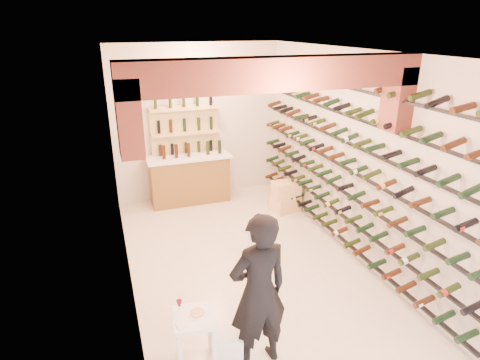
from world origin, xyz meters
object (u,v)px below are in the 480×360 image
Objects in this scene: back_counter at (190,178)px; person at (259,292)px; wine_rack at (339,160)px; white_stool at (230,346)px; tasting_table at (194,325)px; crate_lower at (285,203)px; chrome_barstool at (250,242)px.

back_counter is 4.55m from person.
wine_rack is 3.26m from white_stool.
wine_rack reaches higher than tasting_table.
white_stool is at bearing -123.93° from crate_lower.
back_counter is 4.40× the size of white_stool.
crate_lower is (1.34, 1.56, -0.22)m from chrome_barstool.
back_counter reaches higher than white_stool.
white_stool is 4.02m from crate_lower.
tasting_table is 0.43× the size of person.
white_stool is at bearing -24.68° from person.
white_stool is 0.58× the size of chrome_barstool.
tasting_table is (-0.91, -4.36, -0.00)m from back_counter.
tasting_table is 2.13m from chrome_barstool.
back_counter is 0.94× the size of person.
chrome_barstool is (0.61, 1.88, -0.52)m from person.
white_stool is 0.21× the size of person.
wine_rack is 1.88m from chrome_barstool.
wine_rack is 3.35× the size of back_counter.
chrome_barstool is (0.90, 1.77, 0.19)m from white_stool.
wine_rack is at bearing -85.18° from crate_lower.
tasting_table reaches higher than white_stool.
back_counter reaches higher than tasting_table.
back_counter is 2.56× the size of chrome_barstool.
back_counter is at bearing 85.51° from tasting_table.
chrome_barstool is at bearing -113.50° from person.
white_stool is at bearing -3.51° from tasting_table.
chrome_barstool is at bearing -130.74° from crate_lower.
back_counter is at bearing -98.71° from person.
back_counter reaches higher than crate_lower.
person is at bearing -119.60° from crate_lower.
tasting_table reaches higher than chrome_barstool.
wine_rack is 8.60× the size of chrome_barstool.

